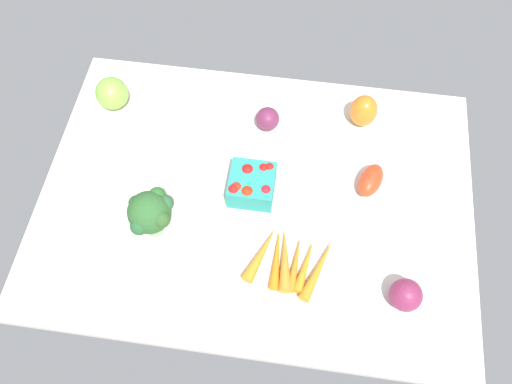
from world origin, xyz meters
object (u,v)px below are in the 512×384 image
object	(u,v)px
roma_tomato	(371,180)
bell_pepper_orange	(364,111)
berry_basket	(252,184)
carrot_bunch	(289,261)
broccoli_head	(150,213)
red_onion_near_basket	(268,119)
red_onion_center	(406,295)
heirloom_tomato_green	(112,93)

from	to	relation	value
roma_tomato	bell_pepper_orange	distance (cm)	19.57
berry_basket	roma_tomato	bearing A→B (deg)	-168.85
carrot_bunch	bell_pepper_orange	size ratio (longest dim) A/B	2.29
broccoli_head	red_onion_near_basket	xyz separation A→B (cm)	(-21.82, -33.28, -5.62)
carrot_bunch	berry_basket	distance (cm)	20.61
berry_basket	red_onion_near_basket	world-z (taller)	berry_basket
berry_basket	roma_tomato	distance (cm)	28.72
red_onion_near_basket	broccoli_head	bearing A→B (deg)	56.75
berry_basket	red_onion_center	size ratio (longest dim) A/B	1.49
heirloom_tomato_green	berry_basket	size ratio (longest dim) A/B	0.80
carrot_bunch	broccoli_head	xyz separation A→B (cm)	(31.56, -3.98, 7.37)
heirloom_tomato_green	red_onion_near_basket	size ratio (longest dim) A/B	1.40
roma_tomato	heirloom_tomato_green	bearing A→B (deg)	96.92
carrot_bunch	heirloom_tomato_green	xyz separation A→B (cm)	(51.05, -38.89, 2.97)
berry_basket	red_onion_center	distance (cm)	42.69
red_onion_near_basket	heirloom_tomato_green	bearing A→B (deg)	-2.25
heirloom_tomato_green	roma_tomato	world-z (taller)	heirloom_tomato_green
broccoli_head	red_onion_center	world-z (taller)	broccoli_head
berry_basket	bell_pepper_orange	distance (cm)	35.51
broccoli_head	red_onion_center	size ratio (longest dim) A/B	1.91
red_onion_center	roma_tomato	world-z (taller)	red_onion_center
berry_basket	red_onion_center	xyz separation A→B (cm)	(-36.32, 22.43, 0.14)
red_onion_center	red_onion_near_basket	distance (cm)	55.01
carrot_bunch	red_onion_near_basket	size ratio (longest dim) A/B	3.40
heirloom_tomato_green	berry_basket	distance (cm)	45.48
broccoli_head	roma_tomato	bearing A→B (deg)	-158.83
berry_basket	red_onion_center	bearing A→B (deg)	148.30
roma_tomato	berry_basket	bearing A→B (deg)	121.32
red_onion_near_basket	bell_pepper_orange	distance (cm)	24.60
broccoli_head	bell_pepper_orange	xyz separation A→B (cm)	(-45.89, -38.13, -4.14)
heirloom_tomato_green	bell_pepper_orange	xyz separation A→B (cm)	(-65.38, -3.23, 0.25)
red_onion_center	bell_pepper_orange	world-z (taller)	bell_pepper_orange
broccoli_head	roma_tomato	size ratio (longest dim) A/B	1.46
broccoli_head	bell_pepper_orange	distance (cm)	59.81
carrot_bunch	red_onion_center	size ratio (longest dim) A/B	2.91
red_onion_center	heirloom_tomato_green	bearing A→B (deg)	-29.97
broccoli_head	roma_tomato	distance (cm)	52.57
heirloom_tomato_green	broccoli_head	size ratio (longest dim) A/B	0.63
carrot_bunch	broccoli_head	bearing A→B (deg)	-7.20
heirloom_tomato_green	broccoli_head	world-z (taller)	broccoli_head
red_onion_center	bell_pepper_orange	bearing A→B (deg)	-76.95
red_onion_center	roma_tomato	xyz separation A→B (cm)	(8.16, -27.98, -0.96)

